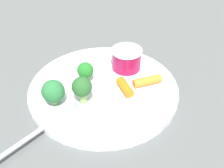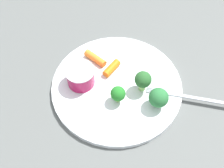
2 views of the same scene
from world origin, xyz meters
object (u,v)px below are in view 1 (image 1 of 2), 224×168
Objects in this scene: sauce_cup at (126,59)px; fork at (36,133)px; plate at (104,89)px; carrot_stick_1 at (147,81)px; broccoli_floret_1 at (53,91)px; broccoli_floret_0 at (85,71)px; broccoli_floret_2 at (82,88)px; carrot_stick_0 at (125,88)px.

sauce_cup is 0.36× the size of fork.
carrot_stick_1 is (-0.03, 0.07, 0.01)m from plate.
broccoli_floret_1 is at bearing -35.66° from sauce_cup.
carrot_stick_1 is at bearing 99.42° from broccoli_floret_0.
broccoli_floret_0 is 0.24× the size of fork.
plate is 5.41× the size of broccoli_floret_2.
carrot_stick_0 reaches higher than plate.
broccoli_floret_1 is 0.29× the size of fork.
sauce_cup is 1.36× the size of carrot_stick_0.
broccoli_floret_2 reaches higher than carrot_stick_1.
broccoli_floret_0 reaches higher than carrot_stick_1.
broccoli_floret_0 is at bearing 166.88° from fork.
carrot_stick_0 is at bearing 85.45° from plate.
sauce_cup is at bearing 158.56° from plate.
plate is 0.15m from fork.
fork is (0.20, -0.10, -0.02)m from sauce_cup.
broccoli_floret_0 is (-0.01, -0.04, 0.03)m from plate.
carrot_stick_0 is 0.17m from fork.
broccoli_floret_0 reaches higher than plate.
carrot_stick_0 is 0.26× the size of fork.
broccoli_floret_2 reaches higher than fork.
sauce_cup is (-0.07, 0.03, 0.03)m from plate.
fork is (0.13, -0.07, 0.01)m from plate.
carrot_stick_1 reaches higher than plate.
sauce_cup is 0.22m from fork.
broccoli_floret_1 reaches higher than broccoli_floret_0.
fork is (0.08, -0.05, -0.03)m from broccoli_floret_2.
plate is 4.58× the size of sauce_cup.
broccoli_floret_2 is 0.31× the size of fork.
carrot_stick_1 is at bearing 126.90° from broccoli_floret_2.
carrot_stick_0 is at bearing 81.30° from broccoli_floret_0.
sauce_cup reaches higher than carrot_stick_1.
sauce_cup is 0.16m from broccoli_floret_1.
broccoli_floret_2 reaches higher than broccoli_floret_1.
plate is 0.10m from broccoli_floret_1.
sauce_cup reaches higher than carrot_stick_0.
fork is (0.13, -0.11, -0.01)m from carrot_stick_0.
broccoli_floret_2 is at bearing -53.10° from carrot_stick_1.
carrot_stick_1 is (-0.02, 0.11, -0.02)m from broccoli_floret_0.
carrot_stick_1 is 0.21m from fork.
plate is at bearing 152.38° from fork.
carrot_stick_0 is (-0.06, 0.11, -0.02)m from broccoli_floret_1.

